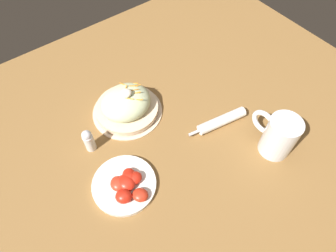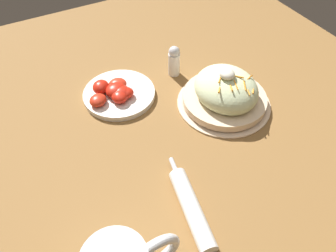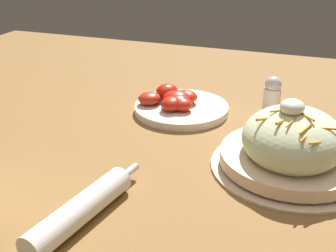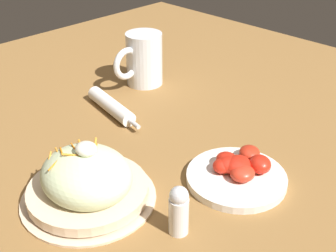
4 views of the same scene
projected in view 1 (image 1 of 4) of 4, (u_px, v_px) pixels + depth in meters
name	position (u px, v px, depth m)	size (l,w,h in m)	color
ground_plane	(198.00, 150.00, 0.87)	(1.43, 1.43, 0.00)	olive
salad_plate	(126.00, 105.00, 0.92)	(0.22, 0.22, 0.11)	beige
beer_mug	(278.00, 137.00, 0.83)	(0.09, 0.14, 0.13)	white
napkin_roll	(221.00, 121.00, 0.91)	(0.20, 0.06, 0.03)	white
tomato_plate	(126.00, 184.00, 0.79)	(0.18, 0.18, 0.04)	white
salt_shaker	(89.00, 140.00, 0.84)	(0.03, 0.03, 0.08)	white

